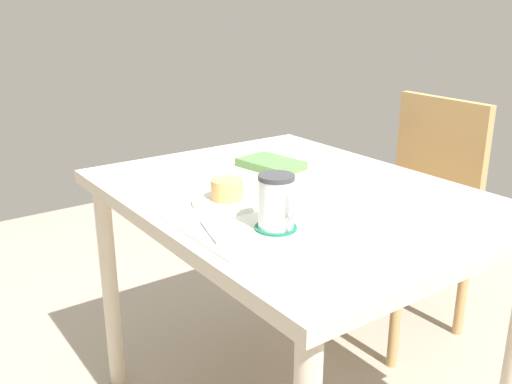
% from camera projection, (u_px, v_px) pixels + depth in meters
% --- Properties ---
extents(dining_table, '(1.04, 0.80, 0.72)m').
position_uv_depth(dining_table, '(294.00, 221.00, 1.51)').
color(dining_table, beige).
rests_on(dining_table, ground_plane).
extents(wooden_chair, '(0.43, 0.43, 0.86)m').
position_uv_depth(wooden_chair, '(413.00, 205.00, 2.08)').
color(wooden_chair, tan).
rests_on(wooden_chair, ground_plane).
extents(placemat, '(0.41, 0.32, 0.00)m').
position_uv_depth(placemat, '(242.00, 215.00, 1.31)').
color(placemat, silver).
rests_on(placemat, dining_table).
extents(pastry_plate, '(0.17, 0.17, 0.01)m').
position_uv_depth(pastry_plate, '(227.00, 201.00, 1.38)').
color(pastry_plate, silver).
rests_on(pastry_plate, placemat).
extents(pastry, '(0.08, 0.08, 0.05)m').
position_uv_depth(pastry, '(227.00, 189.00, 1.37)').
color(pastry, '#E0A860').
rests_on(pastry, pastry_plate).
extents(coffee_coaster, '(0.09, 0.09, 0.00)m').
position_uv_depth(coffee_coaster, '(276.00, 228.00, 1.23)').
color(coffee_coaster, '#196B4C').
rests_on(coffee_coaster, placemat).
extents(coffee_mug, '(0.11, 0.08, 0.12)m').
position_uv_depth(coffee_mug, '(277.00, 201.00, 1.21)').
color(coffee_mug, white).
rests_on(coffee_mug, coffee_coaster).
extents(teaspoon, '(0.13, 0.04, 0.01)m').
position_uv_depth(teaspoon, '(210.00, 231.00, 1.20)').
color(teaspoon, silver).
rests_on(teaspoon, placemat).
extents(small_book, '(0.20, 0.15, 0.02)m').
position_uv_depth(small_book, '(271.00, 164.00, 1.68)').
color(small_book, '#598C4C').
rests_on(small_book, dining_table).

